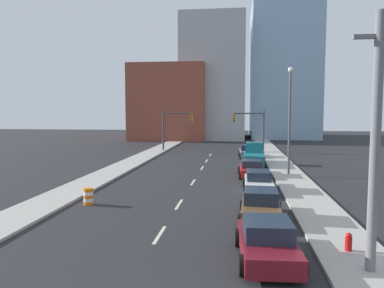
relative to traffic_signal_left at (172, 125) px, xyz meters
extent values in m
cube|color=#ADA89E|center=(-2.14, 4.96, -3.51)|extent=(2.73, 96.25, 0.15)
cube|color=#ADA89E|center=(13.08, 4.96, -3.51)|extent=(2.73, 96.25, 0.15)
cube|color=beige|center=(5.47, -34.22, -3.58)|extent=(0.16, 2.40, 0.01)
cube|color=beige|center=(5.47, -28.84, -3.58)|extent=(0.16, 2.40, 0.01)
cube|color=beige|center=(5.47, -22.02, -3.58)|extent=(0.16, 2.40, 0.01)
cube|color=beige|center=(5.47, -14.71, -3.58)|extent=(0.16, 2.40, 0.01)
cube|color=beige|center=(5.47, -9.59, -3.58)|extent=(0.16, 2.40, 0.01)
cube|color=beige|center=(5.47, -3.86, -3.58)|extent=(0.16, 2.40, 0.01)
cube|color=brown|center=(-4.16, 23.22, 3.44)|extent=(14.00, 16.00, 14.05)
cube|color=#A8A8AD|center=(4.02, 27.22, 8.07)|extent=(12.00, 20.00, 23.31)
cube|color=#8CADC6|center=(17.89, 31.22, 9.96)|extent=(13.00, 20.00, 27.08)
cylinder|color=#38383D|center=(-1.25, 0.00, -0.83)|extent=(0.24, 0.24, 5.51)
cylinder|color=#38383D|center=(0.68, 0.00, 1.53)|extent=(3.86, 0.16, 0.16)
cube|color=#B79319|center=(2.61, 0.00, 0.90)|extent=(0.34, 0.32, 1.10)
cylinder|color=red|center=(2.61, -0.17, 1.24)|extent=(0.22, 0.04, 0.22)
cylinder|color=#593F0C|center=(2.61, -0.17, 0.90)|extent=(0.22, 0.04, 0.22)
cylinder|color=#0C3F14|center=(2.61, -0.17, 0.56)|extent=(0.22, 0.04, 0.22)
cylinder|color=#38383D|center=(12.16, 0.00, -0.83)|extent=(0.24, 0.24, 5.51)
cylinder|color=#38383D|center=(10.23, 0.00, 1.53)|extent=(3.86, 0.16, 0.16)
cube|color=#B79319|center=(8.30, 0.00, 0.90)|extent=(0.34, 0.32, 1.10)
cylinder|color=red|center=(8.30, -0.17, 1.24)|extent=(0.22, 0.04, 0.22)
cylinder|color=#593F0C|center=(8.30, -0.17, 0.90)|extent=(0.22, 0.04, 0.22)
cylinder|color=#0C3F14|center=(8.30, -0.17, 0.56)|extent=(0.22, 0.04, 0.22)
cylinder|color=slate|center=(13.18, -37.31, 0.66)|extent=(0.32, 0.32, 8.50)
cube|color=slate|center=(13.18, -37.31, 4.11)|extent=(1.60, 0.14, 0.14)
cylinder|color=orange|center=(0.30, -29.52, -3.49)|extent=(0.56, 0.56, 0.19)
cylinder|color=white|center=(0.30, -29.52, -3.30)|extent=(0.56, 0.56, 0.19)
cylinder|color=orange|center=(0.30, -29.52, -3.11)|extent=(0.56, 0.56, 0.19)
cylinder|color=white|center=(0.30, -29.52, -2.92)|extent=(0.56, 0.56, 0.19)
cylinder|color=orange|center=(0.30, -29.52, -2.73)|extent=(0.56, 0.56, 0.19)
cylinder|color=#4C4C51|center=(13.05, -18.12, 0.69)|extent=(0.20, 0.20, 8.54)
sphere|color=white|center=(13.05, -18.12, 5.18)|extent=(0.44, 0.44, 0.44)
cylinder|color=red|center=(12.98, -35.57, -3.26)|extent=(0.26, 0.26, 0.65)
sphere|color=red|center=(12.98, -35.57, -2.86)|extent=(0.23, 0.23, 0.23)
cube|color=maroon|center=(9.91, -36.50, -3.05)|extent=(2.12, 4.43, 0.67)
cube|color=#1E2838|center=(9.91, -36.50, -2.41)|extent=(1.77, 2.04, 0.62)
cylinder|color=black|center=(8.86, -35.21, -3.23)|extent=(0.26, 0.72, 0.71)
cylinder|color=black|center=(10.81, -35.10, -3.23)|extent=(0.26, 0.72, 0.71)
cylinder|color=black|center=(9.00, -37.89, -3.23)|extent=(0.26, 0.72, 0.71)
cylinder|color=black|center=(10.95, -37.79, -3.23)|extent=(0.26, 0.72, 0.71)
cube|color=brown|center=(9.98, -31.32, -3.06)|extent=(2.05, 4.45, 0.71)
cube|color=#1E2838|center=(9.98, -31.32, -2.39)|extent=(1.71, 2.04, 0.63)
cylinder|color=black|center=(9.10, -29.92, -3.28)|extent=(0.25, 0.61, 0.60)
cylinder|color=black|center=(11.00, -30.01, -3.28)|extent=(0.25, 0.61, 0.60)
cylinder|color=black|center=(8.96, -32.63, -3.28)|extent=(0.25, 0.61, 0.60)
cylinder|color=black|center=(10.87, -32.72, -3.28)|extent=(0.25, 0.61, 0.60)
cube|color=silver|center=(10.23, -24.70, -3.08)|extent=(1.77, 4.55, 0.63)
cube|color=#1E2838|center=(10.23, -24.70, -2.47)|extent=(1.56, 2.05, 0.59)
cylinder|color=black|center=(9.31, -23.29, -3.25)|extent=(0.22, 0.68, 0.68)
cylinder|color=black|center=(11.14, -23.29, -3.25)|extent=(0.22, 0.68, 0.68)
cylinder|color=black|center=(9.32, -26.12, -3.25)|extent=(0.22, 0.68, 0.68)
cylinder|color=black|center=(11.15, -26.11, -3.25)|extent=(0.22, 0.68, 0.68)
cube|color=red|center=(9.97, -18.94, -3.09)|extent=(1.99, 4.38, 0.62)
cube|color=#1E2838|center=(9.97, -18.94, -2.49)|extent=(1.70, 1.99, 0.58)
cylinder|color=black|center=(8.97, -17.63, -3.24)|extent=(0.24, 0.69, 0.68)
cylinder|color=black|center=(10.90, -17.57, -3.24)|extent=(0.24, 0.69, 0.68)
cylinder|color=black|center=(9.05, -20.31, -3.24)|extent=(0.24, 0.69, 0.68)
cylinder|color=black|center=(10.98, -20.25, -3.24)|extent=(0.24, 0.69, 0.68)
cube|color=#196B75|center=(10.47, -12.29, -2.89)|extent=(2.26, 5.90, 1.05)
cube|color=#196B75|center=(10.52, -11.42, -1.86)|extent=(1.81, 1.83, 1.00)
cylinder|color=black|center=(9.56, -10.44, -3.28)|extent=(0.25, 0.63, 0.62)
cylinder|color=black|center=(11.58, -10.55, -3.28)|extent=(0.25, 0.63, 0.62)
cylinder|color=black|center=(9.37, -14.03, -3.28)|extent=(0.25, 0.63, 0.62)
cylinder|color=black|center=(11.39, -14.14, -3.28)|extent=(0.25, 0.63, 0.62)
cube|color=slate|center=(9.98, -6.04, -3.05)|extent=(1.94, 4.33, 0.68)
cube|color=#1E2838|center=(9.98, -6.04, -2.40)|extent=(1.63, 1.98, 0.63)
cylinder|color=black|center=(9.01, -4.76, -3.24)|extent=(0.25, 0.70, 0.69)
cylinder|color=black|center=(10.84, -4.68, -3.24)|extent=(0.25, 0.70, 0.69)
cylinder|color=black|center=(9.13, -7.40, -3.24)|extent=(0.25, 0.70, 0.69)
cylinder|color=black|center=(10.95, -7.32, -3.24)|extent=(0.25, 0.70, 0.69)
camera|label=1|loc=(8.81, -49.83, 1.78)|focal=35.00mm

